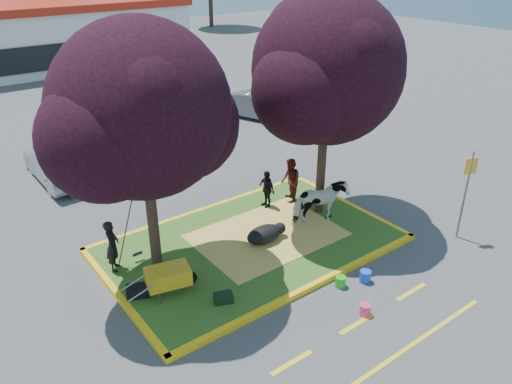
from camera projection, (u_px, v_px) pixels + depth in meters
ground at (251, 246)px, 14.66m from camera, size 90.00×90.00×0.00m
median_island at (251, 244)px, 14.62m from camera, size 8.00×5.00×0.15m
curb_near at (310, 287)px, 12.78m from camera, size 8.30×0.16×0.15m
curb_far at (205, 210)px, 16.47m from camera, size 8.30×0.16×0.15m
curb_left at (119, 297)px, 12.44m from camera, size 0.16×5.30×0.15m
curb_right at (348, 205)px, 16.81m from camera, size 0.16×5.30×0.15m
straw_bedding at (267, 235)px, 14.91m from camera, size 4.20×3.00×0.01m
tree_purple_left at (143, 118)px, 11.49m from camera, size 5.06×4.20×6.51m
tree_purple_right at (328, 76)px, 14.31m from camera, size 5.30×4.40×6.82m
fire_lane_stripe_a at (292, 363)px, 10.58m from camera, size 1.10×0.12×0.01m
fire_lane_stripe_b at (357, 324)px, 11.65m from camera, size 1.10×0.12×0.01m
fire_lane_stripe_c at (411, 292)px, 12.72m from camera, size 1.10×0.12×0.01m
fire_lane_long at (398, 354)px, 10.79m from camera, size 6.00×0.10×0.01m
retail_building at (36, 35)px, 34.75m from camera, size 20.40×8.40×4.40m
cow at (320, 202)px, 15.30m from camera, size 1.79×1.20×1.39m
calf at (264, 234)px, 14.48m from camera, size 1.17×0.70×0.50m
handler at (112, 246)px, 13.06m from camera, size 0.57×0.63×1.45m
visitor_a at (290, 181)px, 16.53m from camera, size 0.83×0.91×1.53m
visitor_b at (267, 189)px, 16.29m from camera, size 0.32×0.75×1.27m
wheelbarrow at (169, 276)px, 12.23m from camera, size 1.92×0.87×0.73m
gear_bag_dark at (138, 291)px, 12.28m from camera, size 0.65×0.52×0.29m
gear_bag_green at (223, 298)px, 12.09m from camera, size 0.51×0.42×0.24m
sign_post at (467, 185)px, 14.33m from camera, size 0.38×0.16×2.78m
bucket_green at (341, 282)px, 12.87m from camera, size 0.29×0.29×0.30m
bucket_pink at (365, 310)px, 11.89m from camera, size 0.34×0.34×0.28m
bucket_blue at (365, 276)px, 13.05m from camera, size 0.32×0.32×0.32m
car_silver at (55, 164)px, 18.42m from camera, size 1.40×3.92×1.29m
car_red at (97, 144)px, 20.05m from camera, size 3.48×5.75×1.49m
car_white at (182, 130)px, 21.93m from camera, size 2.60×4.37×1.19m
car_grey at (257, 106)px, 25.10m from camera, size 2.66×4.11×1.28m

